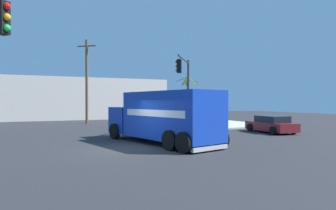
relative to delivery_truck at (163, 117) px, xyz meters
name	(u,v)px	position (x,y,z in m)	size (l,w,h in m)	color
ground_plane	(126,149)	(-2.53, -1.20, -1.54)	(100.00, 100.00, 0.00)	#2B2B2D
sidewalk_corner_far	(207,124)	(9.60, 10.93, -1.47)	(10.54, 10.54, 0.14)	beige
delivery_truck	(163,117)	(0.00, 0.00, 0.00)	(4.57, 8.67, 2.97)	#1438AD
traffic_light_primary	(185,82)	(4.02, 5.05, 2.39)	(2.80, 3.69, 5.72)	#38383D
sedan_maroon	(271,124)	(10.07, 2.19, -0.92)	(2.30, 4.42, 1.31)	maroon
vending_machine_red	(215,115)	(10.17, 10.32, -0.48)	(1.12, 1.16, 1.85)	yellow
palm_tree_far	(188,93)	(8.54, 13.27, 1.88)	(2.62, 2.39, 5.04)	#7A6647
utility_pole	(87,80)	(-1.56, 18.35, 3.28)	(1.87, 1.36, 9.35)	brown
building_backdrop	(84,99)	(-0.64, 27.49, 1.30)	(23.08, 6.00, 5.68)	beige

